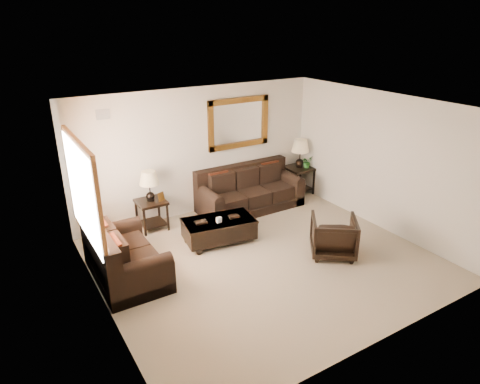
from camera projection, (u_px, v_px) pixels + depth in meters
room at (266, 189)px, 7.07m from camera, size 5.51×5.01×2.71m
window at (84, 192)px, 6.40m from camera, size 0.07×1.96×1.66m
mirror at (239, 123)px, 9.30m from camera, size 1.50×0.06×1.10m
air_vent at (103, 114)px, 7.73m from camera, size 0.25×0.02×0.18m
sofa at (249, 193)px, 9.53m from camera, size 2.31×1.00×0.94m
loveseat at (122, 259)px, 6.92m from camera, size 1.01×1.69×0.95m
end_table_left at (150, 192)px, 8.40m from camera, size 0.56×0.56×1.23m
end_table_right at (300, 159)px, 10.15m from camera, size 0.61×0.61×1.33m
coffee_table at (219, 228)px, 8.10m from camera, size 1.43×0.91×0.56m
armchair at (334, 234)px, 7.61m from camera, size 1.05×1.04×0.79m
potted_plant at (307, 163)px, 10.17m from camera, size 0.31×0.33×0.21m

